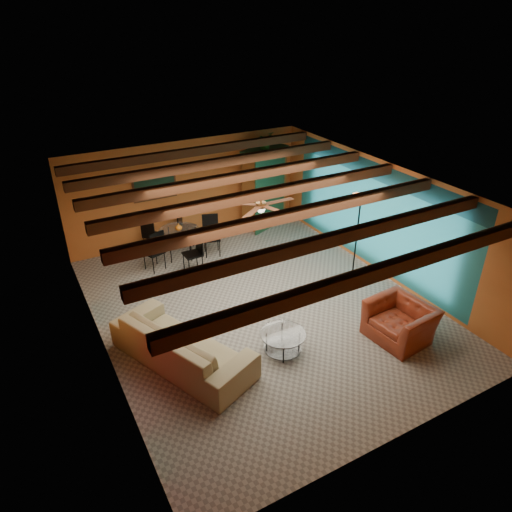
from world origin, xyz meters
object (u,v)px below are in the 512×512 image
sofa (182,344)px  coffee_table (283,342)px  armoire (264,189)px  dining_table (180,239)px  vase (178,216)px  floor_lamp (356,239)px  potted_plant (265,141)px  armchair (400,322)px

sofa → coffee_table: size_ratio=3.24×
coffee_table → armoire: armoire is taller
dining_table → vase: (0.00, -0.00, 0.63)m
dining_table → armoire: armoire is taller
floor_lamp → vase: floor_lamp is taller
potted_plant → dining_table: bearing=-165.2°
coffee_table → vase: bearing=94.4°
sofa → vase: vase is taller
coffee_table → floor_lamp: floor_lamp is taller
sofa → armchair: (3.93, -1.35, -0.03)m
armchair → coffee_table: armchair is taller
armchair → potted_plant: potted_plant is taller
armchair → vase: (-2.54, 5.14, 0.78)m
armchair → coffee_table: bearing=-113.8°
coffee_table → potted_plant: 6.20m
coffee_table → floor_lamp: (2.83, 1.44, 0.84)m
coffee_table → armoire: (2.56, 5.19, 0.89)m
armchair → armoire: 5.96m
sofa → dining_table: size_ratio=1.35×
dining_table → potted_plant: potted_plant is taller
sofa → coffee_table: 1.85m
armchair → potted_plant: (0.36, 5.90, 2.08)m
sofa → dining_table: 4.04m
vase → potted_plant: bearing=14.8°
coffee_table → potted_plant: potted_plant is taller
sofa → potted_plant: bearing=-66.0°
coffee_table → floor_lamp: 3.28m
coffee_table → floor_lamp: bearing=27.0°
potted_plant → vase: size_ratio=2.69×
armoire → floor_lamp: 3.75m
potted_plant → coffee_table: bearing=-116.3°
potted_plant → vase: (-2.90, -0.77, -1.30)m
potted_plant → vase: 3.27m
coffee_table → dining_table: dining_table is taller
armchair → armoire: armoire is taller
dining_table → armoire: size_ratio=0.93×
sofa → armoire: 6.30m
armoire → dining_table: bearing=172.7°
coffee_table → armoire: size_ratio=0.39×
sofa → vase: bearing=-42.9°
armchair → vase: bearing=-159.4°
floor_lamp → vase: size_ratio=11.39×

